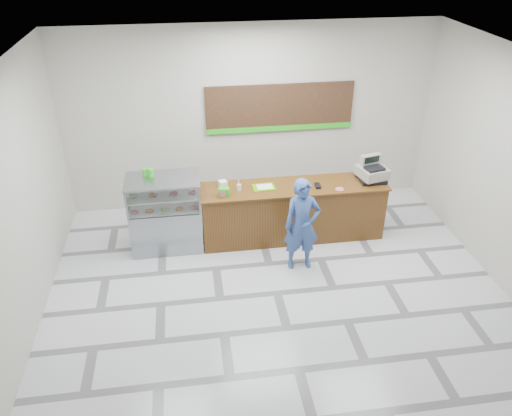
{
  "coord_description": "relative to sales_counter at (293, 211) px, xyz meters",
  "views": [
    {
      "loc": [
        -1.19,
        -5.89,
        5.07
      ],
      "look_at": [
        -0.2,
        0.9,
        1.03
      ],
      "focal_mm": 35.0,
      "sensor_mm": 36.0,
      "label": 1
    }
  ],
  "objects": [
    {
      "name": "sales_counter",
      "position": [
        0.0,
        0.0,
        0.0
      ],
      "size": [
        3.26,
        0.76,
        1.03
      ],
      "color": "brown",
      "rests_on": "floor"
    },
    {
      "name": "green_cup_right",
      "position": [
        -2.39,
        0.12,
        0.88
      ],
      "size": [
        0.09,
        0.09,
        0.14
      ],
      "primitive_type": "cylinder",
      "color": "green",
      "rests_on": "display_case"
    },
    {
      "name": "promo_box",
      "position": [
        -1.23,
        -0.19,
        0.59
      ],
      "size": [
        0.19,
        0.14,
        0.15
      ],
      "primitive_type": "cube",
      "rotation": [
        0.0,
        0.0,
        -0.17
      ],
      "color": "green",
      "rests_on": "sales_counter"
    },
    {
      "name": "cash_register",
      "position": [
        1.4,
        0.04,
        0.67
      ],
      "size": [
        0.54,
        0.56,
        0.42
      ],
      "rotation": [
        0.0,
        0.0,
        0.23
      ],
      "color": "black",
      "rests_on": "sales_counter"
    },
    {
      "name": "serving_tray",
      "position": [
        -0.52,
        0.01,
        0.52
      ],
      "size": [
        0.39,
        0.29,
        0.02
      ],
      "rotation": [
        0.0,
        0.0,
        0.05
      ],
      "color": "#4DB103",
      "rests_on": "sales_counter"
    },
    {
      "name": "donut_decal",
      "position": [
        0.75,
        -0.23,
        0.52
      ],
      "size": [
        0.15,
        0.15,
        0.0
      ],
      "primitive_type": "cylinder",
      "color": "#CF5B75",
      "rests_on": "sales_counter"
    },
    {
      "name": "straw_cup",
      "position": [
        -0.95,
        -0.02,
        0.57
      ],
      "size": [
        0.07,
        0.07,
        0.11
      ],
      "primitive_type": "cylinder",
      "color": "silver",
      "rests_on": "sales_counter"
    },
    {
      "name": "display_case",
      "position": [
        -2.22,
        -0.0,
        0.16
      ],
      "size": [
        1.22,
        0.72,
        1.33
      ],
      "color": "gray",
      "rests_on": "floor"
    },
    {
      "name": "card_terminal",
      "position": [
        0.4,
        -0.09,
        0.54
      ],
      "size": [
        0.1,
        0.18,
        0.04
      ],
      "primitive_type": "cube",
      "rotation": [
        0.0,
        0.0,
        -0.07
      ],
      "color": "black",
      "rests_on": "sales_counter"
    },
    {
      "name": "floor",
      "position": [
        -0.55,
        -1.55,
        -0.52
      ],
      "size": [
        7.0,
        7.0,
        0.0
      ],
      "primitive_type": "plane",
      "color": "silver",
      "rests_on": "ground"
    },
    {
      "name": "customer",
      "position": [
        -0.05,
        -0.89,
        0.28
      ],
      "size": [
        0.58,
        0.39,
        1.59
      ],
      "primitive_type": "imported",
      "rotation": [
        0.0,
        0.0,
        -0.01
      ],
      "color": "#335092",
      "rests_on": "floor"
    },
    {
      "name": "green_cup_left",
      "position": [
        -2.49,
        0.16,
        0.88
      ],
      "size": [
        0.09,
        0.09,
        0.13
      ],
      "primitive_type": "cylinder",
      "color": "green",
      "rests_on": "display_case"
    },
    {
      "name": "ceiling",
      "position": [
        -0.55,
        -1.55,
        2.98
      ],
      "size": [
        7.0,
        7.0,
        0.0
      ],
      "primitive_type": "plane",
      "rotation": [
        3.14,
        0.0,
        0.0
      ],
      "color": "silver",
      "rests_on": "back_wall"
    },
    {
      "name": "menu_board",
      "position": [
        -0.0,
        1.41,
        1.42
      ],
      "size": [
        2.8,
        0.06,
        0.9
      ],
      "color": "black",
      "rests_on": "back_wall"
    },
    {
      "name": "napkin_box",
      "position": [
        -1.21,
        0.15,
        0.57
      ],
      "size": [
        0.16,
        0.16,
        0.11
      ],
      "primitive_type": "cube",
      "rotation": [
        0.0,
        0.0,
        0.32
      ],
      "color": "white",
      "rests_on": "sales_counter"
    },
    {
      "name": "back_wall",
      "position": [
        -0.55,
        1.45,
        1.23
      ],
      "size": [
        7.0,
        0.0,
        7.0
      ],
      "primitive_type": "plane",
      "rotation": [
        1.57,
        0.0,
        0.0
      ],
      "color": "#BAB5AB",
      "rests_on": "floor"
    }
  ]
}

